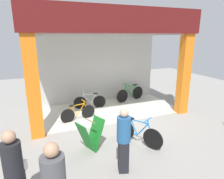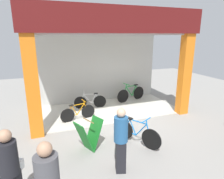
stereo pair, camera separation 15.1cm
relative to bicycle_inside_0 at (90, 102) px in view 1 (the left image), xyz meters
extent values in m
plane|color=gray|center=(0.63, -1.95, -0.33)|extent=(20.70, 20.70, 0.00)
cube|color=beige|center=(0.63, -0.47, -0.32)|extent=(6.35, 2.96, 0.02)
cube|color=#B7B7B2|center=(0.63, 1.01, 1.35)|extent=(6.35, 0.12, 3.35)
cube|color=orange|center=(-2.34, -1.95, 1.35)|extent=(0.42, 0.36, 3.35)
cube|color=orange|center=(3.59, -1.95, 1.35)|extent=(0.42, 0.36, 3.35)
cube|color=#591414|center=(0.63, -2.10, 3.47)|extent=(6.55, 0.20, 0.89)
cube|color=silver|center=(0.63, -0.47, 3.00)|extent=(6.35, 2.96, 0.06)
cylinder|color=black|center=(0.44, -0.08, -0.03)|extent=(0.58, 0.14, 0.58)
cylinder|color=black|center=(-0.45, 0.08, -0.03)|extent=(0.58, 0.14, 0.58)
cylinder|color=white|center=(0.23, -0.04, -0.06)|extent=(0.39, 0.10, 0.08)
cylinder|color=white|center=(0.15, -0.03, 0.13)|extent=(0.26, 0.07, 0.44)
cylinder|color=white|center=(-0.13, 0.02, 0.14)|extent=(0.36, 0.09, 0.46)
cylinder|color=white|center=(-0.01, 0.00, 0.35)|extent=(0.56, 0.13, 0.05)
cylinder|color=white|center=(0.34, -0.06, 0.15)|extent=(0.19, 0.06, 0.39)
cylinder|color=white|center=(-0.36, 0.06, 0.16)|extent=(0.18, 0.06, 0.40)
cylinder|color=white|center=(-0.28, 0.05, 0.42)|extent=(0.05, 0.04, 0.12)
cylinder|color=white|center=(-0.27, 0.05, 0.48)|extent=(0.10, 0.40, 0.03)
cube|color=black|center=(0.26, -0.05, 0.37)|extent=(0.19, 0.12, 0.04)
cylinder|color=black|center=(2.74, 0.43, 0.01)|extent=(0.67, 0.22, 0.68)
cylinder|color=black|center=(1.72, 0.16, 0.01)|extent=(0.67, 0.22, 0.68)
cylinder|color=#198C33|center=(2.50, 0.37, -0.01)|extent=(0.45, 0.15, 0.09)
cylinder|color=#198C33|center=(2.41, 0.35, 0.21)|extent=(0.30, 0.11, 0.51)
cylinder|color=#198C33|center=(2.09, 0.26, 0.22)|extent=(0.41, 0.14, 0.53)
cylinder|color=#198C33|center=(2.22, 0.30, 0.46)|extent=(0.64, 0.20, 0.05)
cylinder|color=#198C33|center=(2.63, 0.40, 0.23)|extent=(0.23, 0.09, 0.46)
cylinder|color=#198C33|center=(1.83, 0.19, 0.24)|extent=(0.21, 0.09, 0.47)
cylinder|color=#198C33|center=(1.92, 0.22, 0.54)|extent=(0.07, 0.05, 0.14)
cylinder|color=#198C33|center=(1.93, 0.22, 0.61)|extent=(0.15, 0.47, 0.03)
cube|color=black|center=(2.53, 0.38, 0.49)|extent=(0.23, 0.15, 0.05)
cylinder|color=black|center=(-1.22, -1.24, -0.04)|extent=(0.56, 0.14, 0.56)
cylinder|color=black|center=(-0.37, -1.08, -0.04)|extent=(0.56, 0.14, 0.56)
cylinder|color=orange|center=(-1.02, -1.20, -0.07)|extent=(0.38, 0.10, 0.07)
cylinder|color=orange|center=(-0.94, -1.19, 0.12)|extent=(0.25, 0.08, 0.42)
cylinder|color=orange|center=(-0.68, -1.14, 0.12)|extent=(0.35, 0.09, 0.44)
cylinder|color=orange|center=(-0.78, -1.16, 0.33)|extent=(0.54, 0.13, 0.04)
cylinder|color=orange|center=(-1.13, -1.22, 0.14)|extent=(0.19, 0.06, 0.38)
cylinder|color=orange|center=(-0.45, -1.10, 0.15)|extent=(0.17, 0.06, 0.39)
cylinder|color=orange|center=(-0.53, -1.11, 0.39)|extent=(0.05, 0.04, 0.12)
cylinder|color=orange|center=(-0.54, -1.11, 0.45)|extent=(0.10, 0.39, 0.03)
cube|color=black|center=(-1.05, -1.21, 0.35)|extent=(0.18, 0.12, 0.04)
cylinder|color=black|center=(0.35, -3.14, 0.00)|extent=(0.35, 0.58, 0.64)
cylinder|color=black|center=(0.83, -4.01, 0.00)|extent=(0.35, 0.58, 0.64)
cylinder|color=blue|center=(0.46, -3.35, -0.03)|extent=(0.24, 0.40, 0.08)
cylinder|color=blue|center=(0.50, -3.42, 0.18)|extent=(0.17, 0.26, 0.48)
cylinder|color=blue|center=(0.65, -3.69, 0.19)|extent=(0.22, 0.36, 0.50)
cylinder|color=blue|center=(0.59, -3.58, 0.42)|extent=(0.33, 0.56, 0.05)
cylinder|color=blue|center=(0.40, -3.24, 0.20)|extent=(0.13, 0.20, 0.43)
cylinder|color=blue|center=(0.78, -3.92, 0.21)|extent=(0.12, 0.19, 0.45)
cylinder|color=blue|center=(0.74, -3.85, 0.49)|extent=(0.06, 0.06, 0.13)
cylinder|color=blue|center=(0.73, -3.84, 0.56)|extent=(0.41, 0.24, 0.03)
cube|color=black|center=(0.44, -3.31, 0.44)|extent=(0.18, 0.22, 0.05)
cube|color=#197226|center=(-1.06, -3.45, 0.14)|extent=(0.54, 0.59, 0.94)
cube|color=#197226|center=(-0.73, -3.31, 0.14)|extent=(0.54, 0.59, 0.94)
cylinder|color=olive|center=(-0.89, -3.38, 0.60)|extent=(0.21, 0.46, 0.03)
cube|color=black|center=(-0.39, -4.57, 0.08)|extent=(0.32, 0.36, 0.82)
cylinder|color=#26598C|center=(-0.39, -4.57, 0.80)|extent=(0.42, 0.42, 0.62)
sphere|color=#D8AD8C|center=(-0.39, -4.57, 1.23)|extent=(0.22, 0.22, 0.22)
cube|color=black|center=(-0.31, -4.29, 0.49)|extent=(0.18, 0.23, 0.27)
cylinder|color=#4C4C51|center=(-2.11, -5.78, 0.91)|extent=(0.48, 0.48, 0.67)
sphere|color=tan|center=(-2.11, -5.78, 1.36)|extent=(0.23, 0.23, 0.23)
cylinder|color=black|center=(-2.75, -4.96, 0.83)|extent=(0.46, 0.46, 0.65)
sphere|color=tan|center=(-2.75, -4.96, 1.27)|extent=(0.23, 0.23, 0.23)
cube|color=white|center=(-2.63, -4.70, 0.48)|extent=(0.18, 0.22, 0.20)
camera|label=1|loc=(-2.21, -8.46, 2.96)|focal=31.74mm
camera|label=2|loc=(-2.07, -8.51, 2.96)|focal=31.74mm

